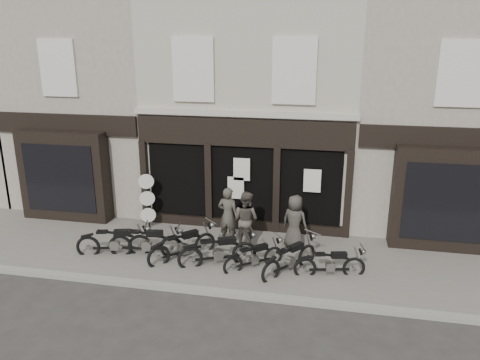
% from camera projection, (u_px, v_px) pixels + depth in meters
% --- Properties ---
extents(ground_plane, '(90.00, 90.00, 0.00)m').
position_uv_depth(ground_plane, '(222.00, 271.00, 13.32)').
color(ground_plane, '#2D2B28').
rests_on(ground_plane, ground).
extents(pavement, '(30.00, 4.20, 0.12)m').
position_uv_depth(pavement, '(229.00, 256.00, 14.15)').
color(pavement, '#615B55').
rests_on(pavement, ground_plane).
extents(kerb, '(30.00, 0.25, 0.13)m').
position_uv_depth(kerb, '(211.00, 292.00, 12.13)').
color(kerb, gray).
rests_on(kerb, ground_plane).
extents(central_building, '(7.30, 6.22, 8.34)m').
position_uv_depth(central_building, '(258.00, 101.00, 17.71)').
color(central_building, '#A59E8D').
rests_on(central_building, ground).
extents(neighbour_left, '(5.60, 6.73, 8.34)m').
position_uv_depth(neighbour_left, '(103.00, 98.00, 18.87)').
color(neighbour_left, '#9E9485').
rests_on(neighbour_left, ground).
extents(neighbour_right, '(5.60, 6.73, 8.34)m').
position_uv_depth(neighbour_right, '(436.00, 107.00, 16.46)').
color(neighbour_right, '#9E9485').
rests_on(neighbour_right, ground).
extents(motorcycle_0, '(2.20, 0.89, 1.08)m').
position_uv_depth(motorcycle_0, '(115.00, 244.00, 14.06)').
color(motorcycle_0, black).
rests_on(motorcycle_0, ground).
extents(motorcycle_1, '(2.28, 0.67, 1.10)m').
position_uv_depth(motorcycle_1, '(147.00, 245.00, 14.00)').
color(motorcycle_1, black).
rests_on(motorcycle_1, ground).
extents(motorcycle_2, '(1.74, 1.82, 1.08)m').
position_uv_depth(motorcycle_2, '(183.00, 248.00, 13.81)').
color(motorcycle_2, black).
rests_on(motorcycle_2, ground).
extents(motorcycle_3, '(2.16, 1.22, 1.11)m').
position_uv_depth(motorcycle_3, '(218.00, 254.00, 13.42)').
color(motorcycle_3, black).
rests_on(motorcycle_3, ground).
extents(motorcycle_4, '(1.61, 1.36, 0.91)m').
position_uv_depth(motorcycle_4, '(254.00, 259.00, 13.27)').
color(motorcycle_4, black).
rests_on(motorcycle_4, ground).
extents(motorcycle_5, '(1.51, 1.85, 1.03)m').
position_uv_depth(motorcycle_5, '(290.00, 261.00, 13.05)').
color(motorcycle_5, black).
rests_on(motorcycle_5, ground).
extents(motorcycle_6, '(1.96, 0.73, 0.95)m').
position_uv_depth(motorcycle_6, '(330.00, 266.00, 12.82)').
color(motorcycle_6, black).
rests_on(motorcycle_6, ground).
extents(man_left, '(0.73, 0.54, 1.84)m').
position_uv_depth(man_left, '(228.00, 215.00, 14.65)').
color(man_left, '#3F3C34').
rests_on(man_left, pavement).
extents(man_centre, '(1.07, 0.98, 1.79)m').
position_uv_depth(man_centre, '(246.00, 219.00, 14.42)').
color(man_centre, '#49423B').
rests_on(man_centre, pavement).
extents(man_right, '(0.97, 0.81, 1.70)m').
position_uv_depth(man_right, '(295.00, 222.00, 14.34)').
color(man_right, '#393530').
rests_on(man_right, pavement).
extents(advert_sign_post, '(0.49, 0.33, 2.12)m').
position_uv_depth(advert_sign_post, '(148.00, 203.00, 15.79)').
color(advert_sign_post, black).
rests_on(advert_sign_post, ground).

